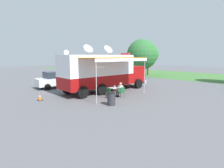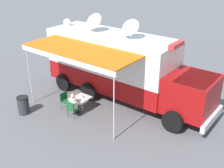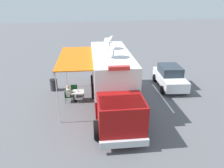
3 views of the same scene
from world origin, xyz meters
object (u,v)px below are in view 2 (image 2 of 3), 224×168
folding_chair_beside_table (65,99)px  traffic_cone (53,66)px  water_bottle (82,96)px  folding_table (82,98)px  car_behind_truck (133,51)px  seated_responder (75,104)px  folding_chair_at_table (72,108)px  trash_bin (23,105)px  command_truck (122,65)px

folding_chair_beside_table → traffic_cone: folding_chair_beside_table is taller
water_bottle → folding_chair_beside_table: water_bottle is taller
folding_table → car_behind_truck: 7.56m
traffic_cone → car_behind_truck: (-4.28, 3.88, 0.60)m
seated_responder → car_behind_truck: size_ratio=0.28×
folding_chair_at_table → trash_bin: bearing=-65.9°
traffic_cone → command_truck: bearing=80.9°
folding_chair_beside_table → seated_responder: size_ratio=0.70×
trash_bin → folding_chair_beside_table: bearing=137.3°
folding_chair_beside_table → trash_bin: trash_bin is taller
folding_table → folding_chair_at_table: (0.80, 0.02, -0.16)m
folding_table → trash_bin: (1.82, -2.27, -0.22)m
folding_table → traffic_cone: (-3.19, -5.04, -0.39)m
folding_chair_at_table → seated_responder: seated_responder is taller
seated_responder → car_behind_truck: car_behind_truck is taller
trash_bin → traffic_cone: 5.73m
command_truck → seated_responder: (2.83, -0.97, -1.30)m
folding_chair_beside_table → trash_bin: size_ratio=0.96×
folding_chair_beside_table → seated_responder: seated_responder is taller
command_truck → folding_table: size_ratio=11.19×
folding_chair_beside_table → trash_bin: (1.54, -1.42, -0.06)m
folding_table → trash_bin: size_ratio=0.95×
water_bottle → folding_chair_beside_table: bearing=-74.6°
folding_table → seated_responder: bearing=3.4°
car_behind_truck → command_truck: bearing=22.5°
command_truck → folding_chair_beside_table: bearing=-36.6°
command_truck → trash_bin: bearing=-39.1°
traffic_cone → car_behind_truck: car_behind_truck is taller
folding_table → seated_responder: seated_responder is taller
folding_table → traffic_cone: 5.98m
folding_table → seated_responder: 0.61m
water_bottle → seated_responder: 0.60m
seated_responder → trash_bin: seated_responder is taller
folding_table → seated_responder: (0.61, 0.04, -0.02)m
folding_chair_at_table → folding_chair_beside_table: size_ratio=1.00×
folding_chair_at_table → command_truck: bearing=161.9°
seated_responder → trash_bin: bearing=-62.3°
traffic_cone → folding_chair_at_table: bearing=51.8°
trash_bin → car_behind_truck: car_behind_truck is taller
command_truck → folding_chair_at_table: size_ratio=11.10×
water_bottle → folding_chair_beside_table: 0.99m
folding_table → water_bottle: bearing=55.4°
command_truck → car_behind_truck: bearing=-157.5°
command_truck → traffic_cone: size_ratio=16.66×
command_truck → folding_table: command_truck is taller
command_truck → folding_chair_at_table: 3.49m
trash_bin → car_behind_truck: bearing=173.2°
trash_bin → folding_table: bearing=128.7°
command_truck → traffic_cone: (-0.97, -6.05, -1.67)m
command_truck → traffic_cone: command_truck is taller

